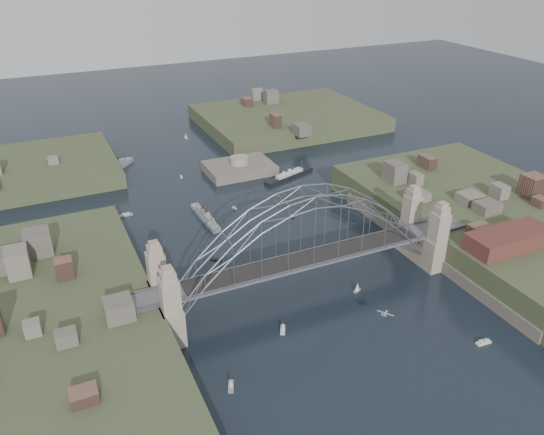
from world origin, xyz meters
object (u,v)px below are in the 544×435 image
(naval_cruiser_far, at_px, (116,168))
(fort_island, at_px, (240,173))
(wharf_shed, at_px, (509,239))
(ocean_liner, at_px, (289,175))
(bridge, at_px, (307,243))
(naval_cruiser_near, at_px, (205,217))

(naval_cruiser_far, bearing_deg, fort_island, -26.82)
(wharf_shed, distance_m, ocean_liner, 75.74)
(bridge, xyz_separation_m, ocean_liner, (25.10, 58.76, -11.56))
(bridge, xyz_separation_m, fort_island, (12.00, 70.00, -12.66))
(fort_island, relative_size, naval_cruiser_near, 1.23)
(bridge, relative_size, naval_cruiser_near, 4.70)
(naval_cruiser_near, relative_size, naval_cruiser_far, 1.16)
(wharf_shed, height_order, ocean_liner, wharf_shed)
(naval_cruiser_near, height_order, ocean_liner, naval_cruiser_near)
(naval_cruiser_far, distance_m, ocean_liner, 58.66)
(naval_cruiser_far, bearing_deg, naval_cruiser_near, -71.20)
(bridge, xyz_separation_m, wharf_shed, (44.00, -14.00, -2.32))
(naval_cruiser_near, height_order, naval_cruiser_far, naval_cruiser_far)
(fort_island, bearing_deg, naval_cruiser_far, 153.18)
(fort_island, xyz_separation_m, wharf_shed, (32.00, -84.00, 10.34))
(bridge, bearing_deg, ocean_liner, 66.87)
(bridge, distance_m, wharf_shed, 46.23)
(wharf_shed, bearing_deg, fort_island, 110.85)
(naval_cruiser_near, bearing_deg, fort_island, 52.25)
(wharf_shed, bearing_deg, bridge, 162.35)
(naval_cruiser_far, bearing_deg, ocean_liner, -30.84)
(wharf_shed, relative_size, naval_cruiser_far, 1.30)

